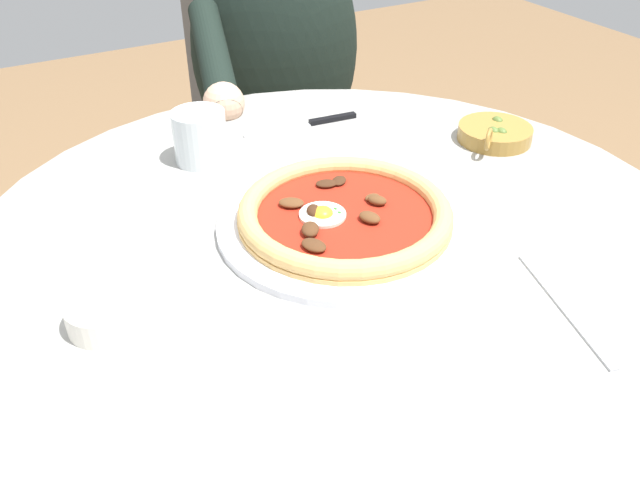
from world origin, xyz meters
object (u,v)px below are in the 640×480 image
object	(u,v)px
ramekin_capers	(104,313)
steak_knife	(317,122)
pizza_on_plate	(343,215)
water_glass	(200,139)
cafe_chair_diner	(272,119)
olive_pan	(495,133)
diner_person	(278,142)
dining_table	(337,322)
fork_utensil	(564,307)

from	to	relation	value
ramekin_capers	steak_knife	bearing A→B (deg)	127.49
pizza_on_plate	steak_knife	size ratio (longest dim) A/B	1.64
water_glass	cafe_chair_diner	distance (m)	0.68
steak_knife	olive_pan	size ratio (longest dim) A/B	1.59
water_glass	diner_person	bearing A→B (deg)	141.94
dining_table	steak_knife	world-z (taller)	steak_knife
water_glass	steak_knife	distance (m)	0.21
pizza_on_plate	fork_utensil	world-z (taller)	pizza_on_plate
dining_table	diner_person	world-z (taller)	diner_person
diner_person	olive_pan	bearing A→B (deg)	11.84
steak_knife	dining_table	bearing A→B (deg)	-23.78
steak_knife	diner_person	xyz separation A→B (m)	(-0.36, 0.10, -0.21)
dining_table	pizza_on_plate	xyz separation A→B (m)	(-0.00, 0.01, 0.17)
olive_pan	dining_table	bearing A→B (deg)	-73.67
dining_table	water_glass	world-z (taller)	water_glass
olive_pan	steak_knife	bearing A→B (deg)	-131.80
pizza_on_plate	cafe_chair_diner	distance (m)	0.85
diner_person	fork_utensil	bearing A→B (deg)	-5.80
diner_person	cafe_chair_diner	bearing A→B (deg)	160.25
fork_utensil	dining_table	bearing A→B (deg)	-152.06
water_glass	diner_person	size ratio (longest dim) A/B	0.07
olive_pan	water_glass	bearing A→B (deg)	-110.56
pizza_on_plate	fork_utensil	bearing A→B (deg)	26.13
pizza_on_plate	fork_utensil	size ratio (longest dim) A/B	1.74
steak_knife	olive_pan	bearing A→B (deg)	48.20
olive_pan	fork_utensil	world-z (taller)	olive_pan
water_glass	olive_pan	size ratio (longest dim) A/B	0.63
ramekin_capers	olive_pan	bearing A→B (deg)	102.28
water_glass	pizza_on_plate	bearing A→B (deg)	19.97
dining_table	cafe_chair_diner	distance (m)	0.83
diner_person	cafe_chair_diner	world-z (taller)	diner_person
diner_person	pizza_on_plate	bearing A→B (deg)	-18.44
dining_table	ramekin_capers	bearing A→B (deg)	-82.43
pizza_on_plate	olive_pan	bearing A→B (deg)	105.97
water_glass	fork_utensil	world-z (taller)	water_glass
ramekin_capers	fork_utensil	xyz separation A→B (m)	(0.21, 0.43, -0.01)
water_glass	ramekin_capers	bearing A→B (deg)	-36.05
dining_table	olive_pan	size ratio (longest dim) A/B	7.54
dining_table	pizza_on_plate	size ratio (longest dim) A/B	2.90
ramekin_capers	fork_utensil	distance (m)	0.48
olive_pan	cafe_chair_diner	bearing A→B (deg)	-174.31
steak_knife	ramekin_capers	xyz separation A→B (m)	(0.33, -0.43, 0.01)
ramekin_capers	diner_person	world-z (taller)	diner_person
fork_utensil	olive_pan	bearing A→B (deg)	149.27
steak_knife	diner_person	distance (m)	0.43
cafe_chair_diner	steak_knife	bearing A→B (deg)	-16.19
ramekin_capers	cafe_chair_diner	distance (m)	1.02
dining_table	ramekin_capers	size ratio (longest dim) A/B	12.14
pizza_on_plate	cafe_chair_diner	xyz separation A→B (m)	(-0.77, 0.26, -0.23)
dining_table	steak_knife	bearing A→B (deg)	156.22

